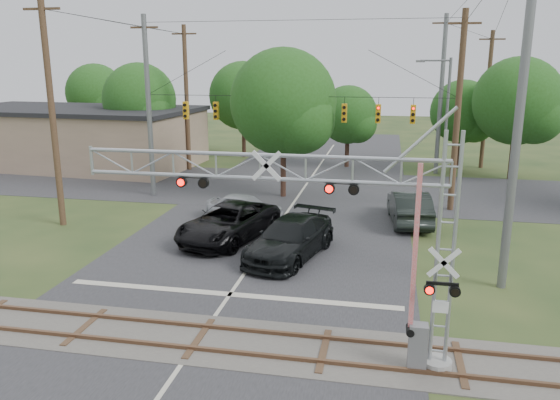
% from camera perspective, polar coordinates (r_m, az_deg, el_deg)
% --- Properties ---
extents(ground, '(160.00, 160.00, 0.00)m').
position_cam_1_polar(ground, '(16.56, -10.84, -17.36)').
color(ground, '#243A1B').
rests_on(ground, ground).
extents(road_main, '(14.00, 90.00, 0.02)m').
position_cam_1_polar(road_main, '(25.18, -2.36, -5.76)').
color(road_main, '#29292C').
rests_on(road_main, ground).
extents(road_cross, '(90.00, 12.00, 0.02)m').
position_cam_1_polar(road_cross, '(38.40, 2.51, 1.25)').
color(road_cross, '#29292C').
rests_on(road_cross, ground).
extents(railroad_track, '(90.00, 3.20, 0.17)m').
position_cam_1_polar(railroad_track, '(18.16, -8.44, -14.12)').
color(railroad_track, '#47423D').
rests_on(railroad_track, ground).
extents(crossing_gantry, '(10.87, 0.88, 6.90)m').
position_cam_1_polar(crossing_gantry, '(15.33, 5.27, -2.15)').
color(crossing_gantry, gray).
rests_on(crossing_gantry, ground).
extents(traffic_signal_span, '(19.34, 0.36, 11.50)m').
position_cam_1_polar(traffic_signal_span, '(33.47, 3.03, 9.26)').
color(traffic_signal_span, slate).
rests_on(traffic_signal_span, ground).
extents(pickup_black, '(4.56, 6.97, 1.78)m').
position_cam_1_polar(pickup_black, '(27.18, -5.39, -2.35)').
color(pickup_black, black).
rests_on(pickup_black, ground).
extents(car_dark, '(3.96, 6.51, 1.76)m').
position_cam_1_polar(car_dark, '(24.67, 1.09, -4.04)').
color(car_dark, black).
rests_on(car_dark, ground).
extents(sedan_silver, '(4.50, 2.27, 1.47)m').
position_cam_1_polar(sedan_silver, '(30.62, -3.66, -0.73)').
color(sedan_silver, '#A1A4A8').
rests_on(sedan_silver, ground).
extents(suv_dark, '(2.46, 5.69, 1.82)m').
position_cam_1_polar(suv_dark, '(30.69, 13.36, -0.71)').
color(suv_dark, black).
rests_on(suv_dark, ground).
extents(commercial_building, '(21.53, 11.99, 4.89)m').
position_cam_1_polar(commercial_building, '(50.17, -20.76, 6.24)').
color(commercial_building, '#89715B').
rests_on(commercial_building, ground).
extents(streetlight, '(2.38, 0.25, 8.92)m').
position_cam_1_polar(streetlight, '(39.60, 16.77, 8.36)').
color(streetlight, slate).
rests_on(streetlight, ground).
extents(utility_poles, '(26.98, 26.60, 13.93)m').
position_cam_1_polar(utility_poles, '(35.76, 6.29, 10.26)').
color(utility_poles, '#402D1D').
rests_on(utility_poles, ground).
extents(treeline, '(55.21, 26.73, 9.56)m').
position_cam_1_polar(treeline, '(42.95, 4.63, 10.15)').
color(treeline, '#3A241A').
rests_on(treeline, ground).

